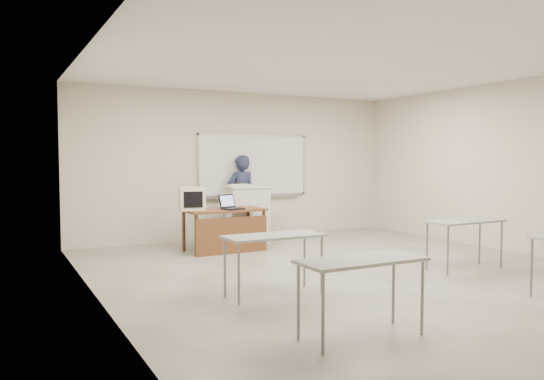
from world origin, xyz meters
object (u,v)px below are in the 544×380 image
mouse (233,207)px  presenter (241,197)px  whiteboard (254,166)px  podium (248,214)px  laptop (232,206)px  keyboard (239,185)px  instructor_desk (227,221)px  crt_monitor (192,199)px

mouse → presenter: size_ratio=0.05×
whiteboard → mouse: whiteboard is taller
podium → laptop: 1.00m
whiteboard → keyboard: bearing=-133.4°
instructor_desk → presenter: size_ratio=0.82×
podium → crt_monitor: 1.43m
laptop → presenter: bearing=40.1°
crt_monitor → keyboard: crt_monitor is taller
presenter → crt_monitor: bearing=31.6°
laptop → keyboard: 1.00m
crt_monitor → instructor_desk: bearing=-11.0°
crt_monitor → mouse: size_ratio=5.10×
podium → mouse: size_ratio=12.02×
whiteboard → presenter: bearing=-158.8°
laptop → mouse: bearing=39.9°
crt_monitor → presenter: size_ratio=0.28×
podium → presenter: size_ratio=0.65×
laptop → mouse: laptop is taller
instructor_desk → laptop: bearing=-8.8°
mouse → laptop: bearing=-111.4°
whiteboard → mouse: bearing=-128.4°
laptop → presenter: presenter is taller
instructor_desk → laptop: 0.29m
whiteboard → keyboard: (-0.65, -0.69, -0.35)m
laptop → podium: bearing=28.6°
instructor_desk → crt_monitor: (-0.55, 0.24, 0.40)m
mouse → instructor_desk: bearing=-132.0°
laptop → crt_monitor: bearing=139.5°
instructor_desk → keyboard: size_ratio=3.18×
podium → laptop: podium is taller
keyboard → presenter: 0.68m
whiteboard → crt_monitor: size_ratio=5.23×
instructor_desk → mouse: mouse is taller
podium → laptop: bearing=-123.8°
podium → keyboard: 0.59m
whiteboard → mouse: (-1.05, -1.32, -0.71)m
whiteboard → podium: whiteboard is taller
whiteboard → laptop: size_ratio=7.06×
whiteboard → keyboard: size_ratio=5.60×
crt_monitor → presenter: 1.82m
laptop → keyboard: keyboard is taller
podium → keyboard: keyboard is taller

